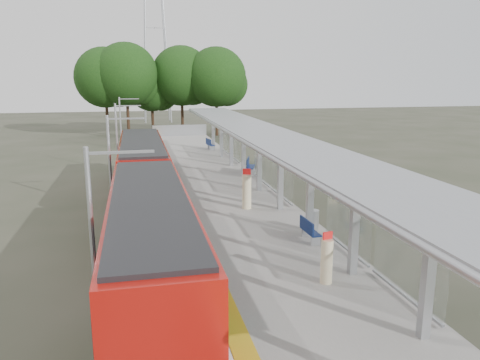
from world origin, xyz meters
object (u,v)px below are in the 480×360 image
litter_bin (313,221)px  info_pillar_far (247,191)px  bench_near (309,230)px  info_pillar_near (327,261)px  bench_far (210,144)px  train (145,191)px  bench_mid (250,165)px

litter_bin → info_pillar_far: bearing=115.0°
bench_near → info_pillar_near: bearing=-104.6°
litter_bin → bench_far: bearing=91.6°
bench_near → train: bearing=136.4°
info_pillar_far → litter_bin: 4.55m
bench_mid → bench_far: bearing=113.2°
bench_far → info_pillar_near: size_ratio=0.87×
bench_near → info_pillar_near: info_pillar_near is taller
bench_near → bench_far: (-0.05, 24.82, 0.03)m
bench_mid → litter_bin: (-0.27, -12.44, -0.09)m
bench_far → info_pillar_far: info_pillar_far is taller
bench_far → info_pillar_far: bearing=-102.9°
train → litter_bin: size_ratio=29.21×
bench_mid → litter_bin: bearing=-72.8°
train → bench_mid: train is taller
info_pillar_near → litter_bin: bearing=61.1°
bench_far → litter_bin: 23.75m
bench_far → litter_bin: bearing=-97.7°
bench_near → litter_bin: (0.61, 1.07, -0.01)m
info_pillar_far → litter_bin: bearing=-40.2°
bench_far → info_pillar_near: info_pillar_near is taller
train → info_pillar_far: train is taller
bench_near → litter_bin: size_ratio=1.43×
bench_far → info_pillar_near: 28.60m
bench_mid → info_pillar_near: (-1.73, -17.28, 0.17)m
bench_mid → bench_near: bearing=-75.3°
bench_far → info_pillar_far: (-1.25, -19.64, 0.36)m
bench_mid → info_pillar_far: (-2.19, -8.33, 0.31)m
bench_near → info_pillar_far: 5.35m
train → info_pillar_far: size_ratio=13.67×
bench_mid → bench_far: 11.35m
bench_far → bench_mid: bearing=-94.5°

